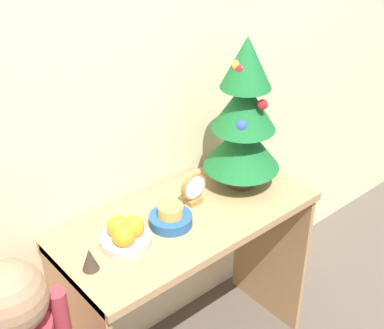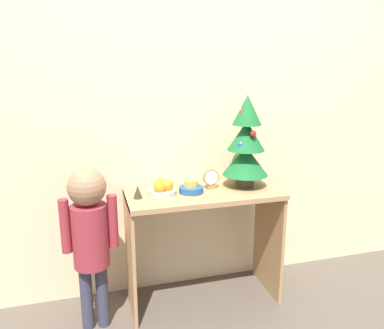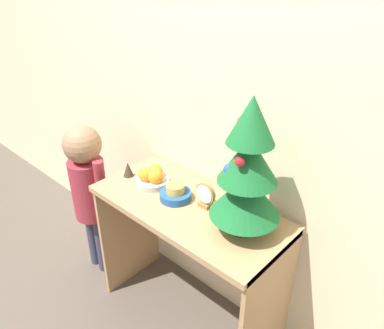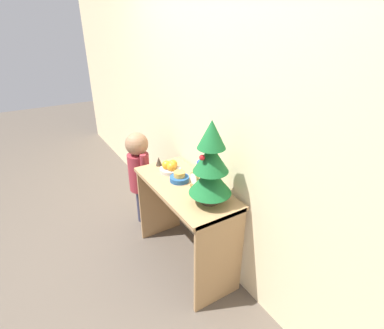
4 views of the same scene
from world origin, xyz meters
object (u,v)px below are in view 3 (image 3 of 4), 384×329
singing_bowl (176,193)px  child_figure (88,183)px  fruit_bowl (152,177)px  mini_tree (248,171)px  figurine (128,169)px  desk_clock (205,195)px

singing_bowl → child_figure: size_ratio=0.15×
fruit_bowl → mini_tree: bearing=1.6°
singing_bowl → mini_tree: bearing=4.6°
figurine → fruit_bowl: bearing=11.4°
singing_bowl → child_figure: (-0.60, -0.09, -0.15)m
mini_tree → singing_bowl: bearing=-175.4°
desk_clock → child_figure: 0.78m
mini_tree → figurine: (-0.69, -0.05, -0.24)m
figurine → child_figure: child_figure is taller
fruit_bowl → figurine: bearing=-168.6°
figurine → mini_tree: bearing=3.8°
singing_bowl → child_figure: 0.63m
singing_bowl → figurine: size_ratio=1.92×
fruit_bowl → singing_bowl: fruit_bowl is taller
singing_bowl → figurine: 0.33m
child_figure → singing_bowl: bearing=8.9°
singing_bowl → fruit_bowl: bearing=175.5°
child_figure → mini_tree: bearing=7.3°
desk_clock → child_figure: size_ratio=0.13×
mini_tree → desk_clock: (-0.22, 0.02, -0.22)m
mini_tree → singing_bowl: mini_tree is taller
mini_tree → child_figure: mini_tree is taller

